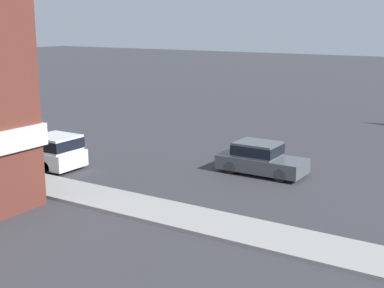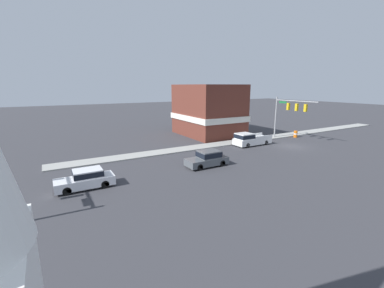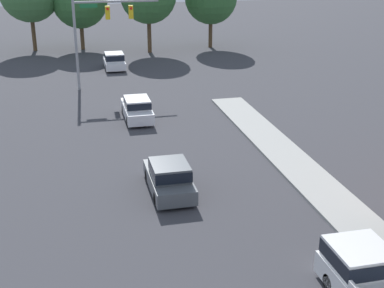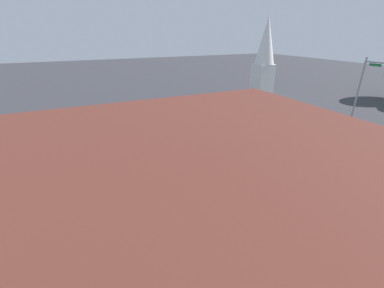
% 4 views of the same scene
% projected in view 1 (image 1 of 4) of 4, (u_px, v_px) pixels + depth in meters
% --- Properties ---
extents(ground_plane, '(200.00, 200.00, 0.00)m').
position_uv_depth(ground_plane, '(32.00, 144.00, 33.65)').
color(ground_plane, '#38383D').
extents(car_lead, '(1.92, 4.42, 1.62)m').
position_uv_depth(car_lead, '(260.00, 158.00, 27.04)').
color(car_lead, black).
rests_on(car_lead, ground).
extents(pickup_truck_parked, '(2.08, 5.53, 1.80)m').
position_uv_depth(pickup_truck_parked, '(43.00, 150.00, 28.34)').
color(pickup_truck_parked, black).
rests_on(pickup_truck_parked, ground).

